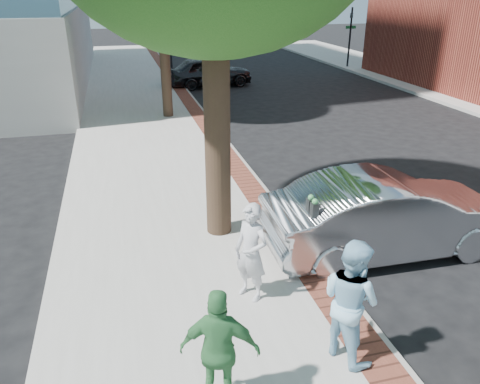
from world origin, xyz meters
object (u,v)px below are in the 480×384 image
object	(u,v)px
person_gray	(251,252)
bg_car	(209,72)
parking_meter	(312,218)
sedan_silver	(389,215)
person_officer	(350,300)
person_green	(220,350)

from	to	relation	value
person_gray	bg_car	world-z (taller)	person_gray
parking_meter	sedan_silver	xyz separation A→B (m)	(1.85, 0.45, -0.39)
sedan_silver	person_officer	bearing A→B (deg)	141.10
person_gray	parking_meter	bearing A→B (deg)	76.52
parking_meter	person_green	size ratio (longest dim) A/B	0.89
person_gray	person_green	distance (m)	2.24
parking_meter	person_gray	xyz separation A→B (m)	(-1.26, -0.52, -0.21)
sedan_silver	person_gray	bearing A→B (deg)	108.39
person_officer	sedan_silver	world-z (taller)	person_officer
sedan_silver	bg_car	distance (m)	17.94
sedan_silver	bg_car	bearing A→B (deg)	1.20
person_gray	sedan_silver	xyz separation A→B (m)	(3.11, 0.97, -0.19)
parking_meter	person_officer	size ratio (longest dim) A/B	0.81
parking_meter	person_officer	xyz separation A→B (m)	(-0.33, -2.15, -0.14)
bg_car	person_gray	bearing A→B (deg)	163.61
person_green	sedan_silver	size ratio (longest dim) A/B	0.34
person_green	bg_car	world-z (taller)	person_green
parking_meter	bg_car	xyz separation A→B (m)	(1.80, 18.39, -0.42)
parking_meter	sedan_silver	distance (m)	1.94
person_green	sedan_silver	world-z (taller)	person_green
person_gray	bg_car	xyz separation A→B (m)	(3.06, 18.91, -0.22)
parking_meter	sedan_silver	bearing A→B (deg)	13.74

